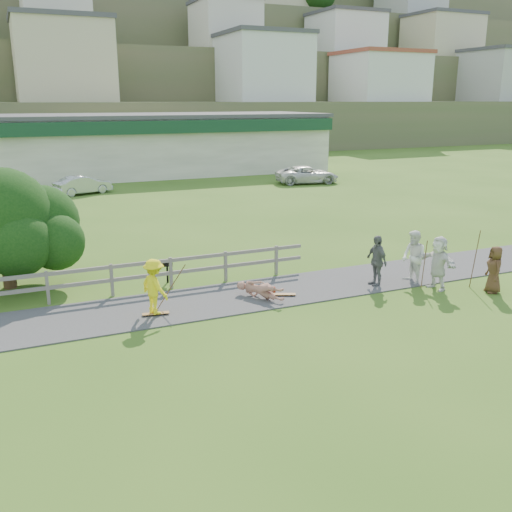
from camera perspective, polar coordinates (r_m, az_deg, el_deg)
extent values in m
plane|color=#39621C|center=(17.60, 0.78, -5.55)|extent=(260.00, 260.00, 0.00)
cube|color=#3B3B3D|center=(18.88, -1.10, -4.00)|extent=(34.00, 3.00, 0.04)
cube|color=slate|center=(19.16, -20.12, -3.02)|extent=(0.10, 0.10, 1.10)
cube|color=slate|center=(19.34, -14.22, -2.36)|extent=(0.10, 0.10, 1.10)
cube|color=slate|center=(19.73, -8.50, -1.69)|extent=(0.10, 0.10, 1.10)
cube|color=slate|center=(20.31, -3.06, -1.04)|extent=(0.10, 0.10, 1.10)
cube|color=slate|center=(21.07, 2.03, -0.43)|extent=(0.10, 0.10, 1.10)
cube|color=slate|center=(19.15, -15.78, -1.24)|extent=(15.00, 0.08, 0.12)
cube|color=slate|center=(19.28, -15.69, -2.52)|extent=(15.00, 0.08, 0.12)
cube|color=#B8B2A2|center=(51.26, -11.60, 10.73)|extent=(32.00, 10.00, 4.80)
cube|color=#163D25|center=(46.09, -10.30, 12.55)|extent=(32.00, 0.60, 1.00)
cube|color=#46464B|center=(51.13, -11.76, 13.57)|extent=(32.50, 10.50, 0.30)
cube|color=#506038|center=(70.37, -18.47, 11.94)|extent=(220.00, 14.00, 6.00)
cube|color=beige|center=(70.36, -18.94, 17.21)|extent=(10.00, 9.00, 7.00)
cube|color=#46464B|center=(70.63, -19.21, 20.24)|extent=(10.40, 9.40, 0.50)
cube|color=#506038|center=(83.24, -19.61, 14.68)|extent=(220.00, 14.00, 13.00)
cube|color=beige|center=(83.86, -20.26, 21.50)|extent=(10.00, 9.00, 7.00)
cube|color=#506038|center=(96.29, -20.49, 16.97)|extent=(220.00, 14.00, 21.00)
cube|color=#506038|center=(109.52, -21.19, 18.97)|extent=(220.00, 14.00, 30.00)
cube|color=#506038|center=(123.91, -21.81, 20.71)|extent=(220.00, 14.00, 40.00)
imported|color=yellow|center=(17.19, -10.11, -3.35)|extent=(1.00, 1.24, 1.68)
imported|color=#A86E5C|center=(18.53, 0.43, -3.42)|extent=(1.70, 1.22, 0.63)
imported|color=white|center=(20.71, 15.49, -0.13)|extent=(0.77, 0.96, 1.89)
imported|color=slate|center=(20.15, 11.96, -0.47)|extent=(0.45, 1.06, 1.80)
imported|color=#513420|center=(20.65, 22.73, -1.25)|extent=(0.77, 0.92, 1.60)
imported|color=silver|center=(20.32, 17.75, -0.66)|extent=(0.73, 1.77, 1.86)
imported|color=#B4B6BC|center=(41.08, -16.92, 6.81)|extent=(4.08, 2.53, 1.27)
imported|color=silver|center=(44.66, 5.14, 8.10)|extent=(5.12, 2.98, 1.34)
sphere|color=red|center=(19.13, 1.64, -3.40)|extent=(0.26, 0.26, 0.26)
cylinder|color=brown|center=(17.69, -8.54, -2.68)|extent=(0.03, 0.03, 1.71)
cylinder|color=brown|center=(20.31, 16.47, -0.81)|extent=(0.03, 0.03, 1.68)
cylinder|color=brown|center=(20.96, 21.05, -0.26)|extent=(0.03, 0.03, 2.01)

